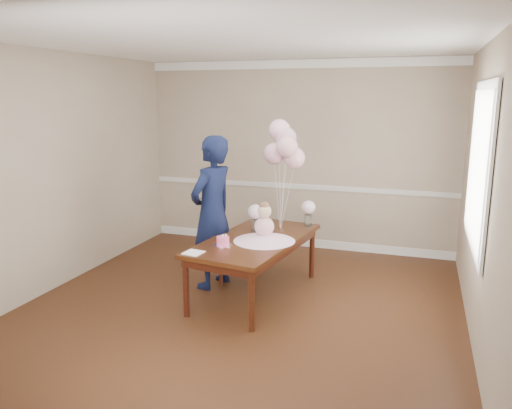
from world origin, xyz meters
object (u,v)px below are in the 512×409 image
dining_table_top (255,240)px  birthday_cake (223,241)px  woman (212,213)px  dining_chair_seat (238,242)px

dining_table_top → birthday_cake: size_ratio=13.33×
dining_table_top → woman: bearing=175.8°
dining_table_top → woman: size_ratio=1.00×
woman → dining_table_top: bearing=94.2°
dining_table_top → birthday_cake: 0.44m
dining_chair_seat → woman: woman is taller
birthday_cake → woman: woman is taller
dining_table_top → dining_chair_seat: size_ratio=3.81×
woman → birthday_cake: bearing=50.5°
birthday_cake → woman: bearing=123.8°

